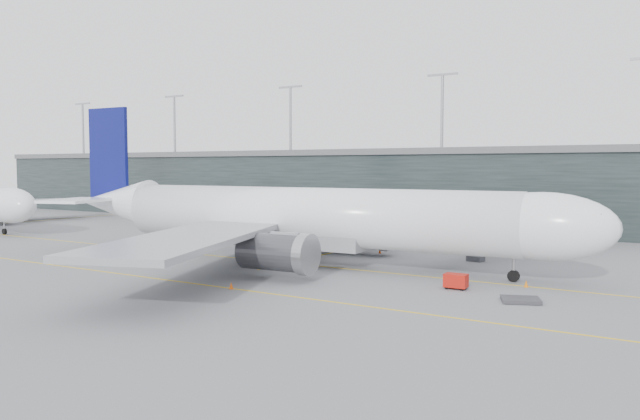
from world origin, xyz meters
The scene contains 17 objects.
ground centered at (0.00, 0.00, 0.00)m, with size 320.00×320.00×0.00m, color slate.
taxiline_a centered at (0.00, -4.00, 0.01)m, with size 160.00×0.25×0.02m, color gold.
taxiline_b centered at (0.00, -20.00, 0.01)m, with size 160.00×0.25×0.02m, color gold.
taxiline_lead_main centered at (5.00, 20.00, 0.01)m, with size 0.25×60.00×0.02m, color gold.
taxiline_lead_adj centered at (-75.00, 20.00, 0.01)m, with size 0.25×60.00×0.02m, color gold.
terminal centered at (0.00, 58.00, 7.62)m, with size 240.00×36.00×29.00m.
main_aircraft centered at (7.05, -3.53, 5.66)m, with size 71.90×67.51×20.17m.
jet_bridge centered at (25.79, 22.88, 4.60)m, with size 11.87×43.27×6.15m.
gse_cart centered at (28.02, -8.87, 0.82)m, with size 2.22×1.47×1.47m.
baggage_dolly centered at (34.78, -11.45, 0.19)m, with size 3.23×2.59×0.32m, color #343438.
uld_a centered at (-3.59, 10.88, 0.94)m, with size 2.38×2.14×1.79m.
uld_b centered at (-3.72, 12.39, 0.91)m, with size 1.92×1.54×1.74m.
uld_c centered at (0.63, 9.34, 0.86)m, with size 2.12×1.87×1.63m.
cone_nose centered at (33.57, -4.41, 0.35)m, with size 0.44×0.44×0.69m, color orange.
cone_wing_stbd centered at (9.62, -20.21, 0.34)m, with size 0.42×0.42×0.67m, color #ED570D.
cone_wing_port centered at (10.86, 9.58, 0.31)m, with size 0.39×0.39×0.62m, color #D6460B.
cone_tail centered at (-7.12, -9.73, 0.35)m, with size 0.45×0.45×0.71m, color #D75E0B.
Camera 1 is at (47.96, -66.15, 11.77)m, focal length 35.00 mm.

